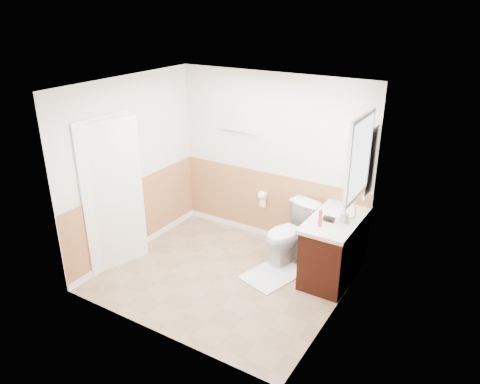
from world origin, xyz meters
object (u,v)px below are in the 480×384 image
Objects in this scene: toilet at (290,233)px; vanity_cabinet at (334,249)px; bath_mat at (273,274)px; lotion_bottle at (320,218)px; soap_dispenser at (345,216)px.

vanity_cabinet is (0.67, -0.07, -0.01)m from toilet.
lotion_bottle is (0.57, 0.08, 0.95)m from bath_mat.
lotion_bottle reaches higher than toilet.
lotion_bottle is at bearing 8.09° from bath_mat.
soap_dispenser is at bearing 48.23° from lotion_bottle.
soap_dispenser is at bearing -31.94° from vanity_cabinet.
bath_mat is at bearing -149.03° from vanity_cabinet.
toilet is at bearing 174.01° from vanity_cabinet.
bath_mat is 1.26m from soap_dispenser.
soap_dispenser is (0.12, -0.07, 0.53)m from vanity_cabinet.
soap_dispenser reaches higher than toilet.
lotion_bottle is (0.57, -0.39, 0.55)m from toilet.
toilet is 4.88× the size of soap_dispenser.
toilet reaches higher than bath_mat.
vanity_cabinet is at bearing 10.08° from toilet.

